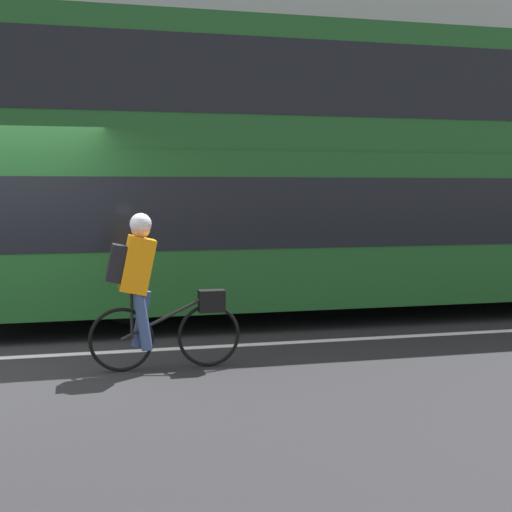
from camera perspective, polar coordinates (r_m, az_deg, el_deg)
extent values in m
cube|color=gray|center=(12.57, -18.16, -2.82)|extent=(60.00, 1.92, 0.13)
cube|color=#9E9EA3|center=(13.79, -18.34, 15.63)|extent=(60.00, 0.30, 8.63)
cylinder|color=black|center=(9.74, -10.00, -2.57)|extent=(0.92, 0.30, 0.92)
cube|color=#194C1E|center=(10.56, 10.11, 2.41)|extent=(11.77, 2.47, 1.98)
cube|color=black|center=(10.55, 10.13, 3.70)|extent=(11.30, 2.49, 0.87)
cube|color=#194C1E|center=(10.62, 10.27, 12.19)|extent=(11.77, 2.37, 1.64)
cube|color=black|center=(10.64, 10.28, 12.62)|extent=(11.30, 2.39, 0.92)
torus|color=black|center=(7.25, -3.79, -6.35)|extent=(0.64, 0.04, 0.64)
torus|color=black|center=(7.15, -10.72, -6.60)|extent=(0.64, 0.04, 0.64)
cylinder|color=black|center=(7.15, -7.25, -4.89)|extent=(0.89, 0.03, 0.43)
cylinder|color=black|center=(7.11, -9.91, -4.73)|extent=(0.03, 0.03, 0.47)
cube|color=black|center=(7.19, -3.57, -3.60)|extent=(0.26, 0.16, 0.22)
cube|color=orange|center=(7.05, -9.49, -0.69)|extent=(0.37, 0.32, 0.58)
cube|color=black|center=(7.03, -11.11, -0.57)|extent=(0.21, 0.26, 0.38)
cylinder|color=#384C7A|center=(7.22, -9.16, -4.96)|extent=(0.21, 0.11, 0.57)
cylinder|color=#384C7A|center=(7.04, -9.03, -5.22)|extent=(0.19, 0.11, 0.57)
sphere|color=tan|center=(7.03, -9.20, 2.20)|extent=(0.19, 0.19, 0.19)
sphere|color=silver|center=(7.02, -9.21, 2.55)|extent=(0.21, 0.21, 0.21)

